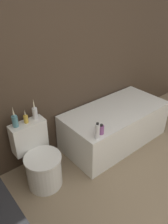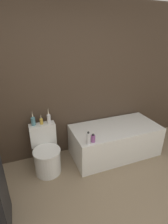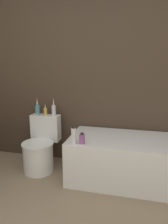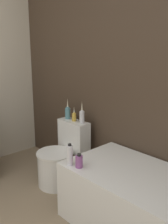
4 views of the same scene
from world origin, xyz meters
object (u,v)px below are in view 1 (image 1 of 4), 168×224
at_px(toilet, 40,161).
at_px(vase_silver, 26,118).
at_px(bathtub, 115,125).
at_px(vase_gold, 15,120).
at_px(vase_bronze, 35,112).
at_px(shampoo_bottle_tall, 97,131).
at_px(shampoo_bottle_short, 101,130).

xyz_separation_m(toilet, vase_silver, (0.00, 0.22, 0.49)).
relative_size(bathtub, vase_gold, 6.24).
distance_m(vase_gold, vase_silver, 0.13).
bearing_deg(vase_silver, bathtub, -10.73).
distance_m(toilet, vase_silver, 0.54).
distance_m(vase_gold, vase_bronze, 0.25).
distance_m(vase_bronze, shampoo_bottle_tall, 0.76).
bearing_deg(shampoo_bottle_tall, bathtub, 25.86).
bearing_deg(toilet, vase_bronze, 61.56).
bearing_deg(toilet, vase_gold, 119.32).
relative_size(vase_gold, vase_bronze, 0.96).
xyz_separation_m(toilet, shampoo_bottle_short, (0.68, -0.31, 0.32)).
relative_size(toilet, shampoo_bottle_short, 5.61).
relative_size(vase_silver, shampoo_bottle_short, 1.32).
distance_m(toilet, shampoo_bottle_short, 0.82).
xyz_separation_m(bathtub, vase_gold, (-1.38, 0.24, 0.54)).
bearing_deg(vase_gold, shampoo_bottle_short, -33.54).
bearing_deg(vase_bronze, vase_silver, -174.14).
bearing_deg(shampoo_bottle_tall, shampoo_bottle_short, 18.13).
relative_size(bathtub, vase_bronze, 6.00).
bearing_deg(toilet, bathtub, -0.90).
relative_size(toilet, shampoo_bottle_tall, 3.54).
relative_size(toilet, vase_silver, 4.24).
bearing_deg(shampoo_bottle_short, vase_gold, 146.46).
distance_m(vase_gold, shampoo_bottle_tall, 0.93).
bearing_deg(vase_bronze, toilet, -118.44).
distance_m(bathtub, shampoo_bottle_tall, 0.83).
bearing_deg(shampoo_bottle_tall, toilet, 149.80).
height_order(vase_silver, shampoo_bottle_tall, vase_silver).
height_order(toilet, vase_bronze, vase_bronze).
height_order(toilet, vase_silver, vase_silver).
xyz_separation_m(vase_gold, vase_bronze, (0.25, 0.01, 0.00)).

